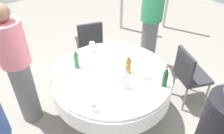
% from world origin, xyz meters
% --- Properties ---
extents(ground_plane, '(10.00, 10.00, 0.00)m').
position_xyz_m(ground_plane, '(0.00, 0.00, 0.00)').
color(ground_plane, gray).
extents(dining_table, '(1.46, 1.46, 0.74)m').
position_xyz_m(dining_table, '(0.00, 0.00, 0.59)').
color(dining_table, white).
rests_on(dining_table, ground_plane).
extents(bottle_dark_green_front, '(0.06, 0.06, 0.27)m').
position_xyz_m(bottle_dark_green_front, '(-0.31, 0.54, 0.87)').
color(bottle_dark_green_front, '#194728').
rests_on(bottle_dark_green_front, dining_table).
extents(bottle_green_east, '(0.06, 0.06, 0.26)m').
position_xyz_m(bottle_green_east, '(0.26, -0.37, 0.86)').
color(bottle_green_east, '#2D6B38').
rests_on(bottle_green_east, dining_table).
extents(bottle_clear_near, '(0.07, 0.07, 0.31)m').
position_xyz_m(bottle_clear_near, '(0.05, 0.28, 0.89)').
color(bottle_clear_near, silver).
rests_on(bottle_clear_near, dining_table).
extents(bottle_amber_inner, '(0.07, 0.07, 0.25)m').
position_xyz_m(bottle_amber_inner, '(-0.16, 0.11, 0.86)').
color(bottle_amber_inner, '#8C5619').
rests_on(bottle_amber_inner, dining_table).
extents(wine_glass_inner, '(0.06, 0.06, 0.13)m').
position_xyz_m(wine_glass_inner, '(0.51, 0.34, 0.83)').
color(wine_glass_inner, white).
rests_on(wine_glass_inner, dining_table).
extents(wine_glass_far, '(0.07, 0.07, 0.16)m').
position_xyz_m(wine_glass_far, '(-0.24, 0.31, 0.85)').
color(wine_glass_far, white).
rests_on(wine_glass_far, dining_table).
extents(wine_glass_rear, '(0.07, 0.07, 0.15)m').
position_xyz_m(wine_glass_rear, '(-0.10, -0.54, 0.85)').
color(wine_glass_rear, white).
rests_on(wine_glass_rear, dining_table).
extents(plate_north, '(0.21, 0.21, 0.02)m').
position_xyz_m(plate_north, '(0.46, 0.11, 0.75)').
color(plate_north, white).
rests_on(plate_north, dining_table).
extents(plate_outer, '(0.21, 0.21, 0.02)m').
position_xyz_m(plate_outer, '(-0.04, -0.11, 0.75)').
color(plate_outer, white).
rests_on(plate_outer, dining_table).
extents(fork_east, '(0.03, 0.18, 0.00)m').
position_xyz_m(fork_east, '(0.13, -0.50, 0.74)').
color(fork_east, silver).
rests_on(fork_east, dining_table).
extents(knife_near, '(0.13, 0.15, 0.00)m').
position_xyz_m(knife_near, '(-0.32, -0.19, 0.74)').
color(knife_near, silver).
rests_on(knife_near, dining_table).
extents(knife_inner, '(0.08, 0.17, 0.00)m').
position_xyz_m(knife_inner, '(-0.31, 0.14, 0.74)').
color(knife_inner, silver).
rests_on(knife_inner, dining_table).
extents(folded_napkin, '(0.20, 0.20, 0.02)m').
position_xyz_m(folded_napkin, '(0.26, 0.27, 0.75)').
color(folded_napkin, white).
rests_on(folded_napkin, dining_table).
extents(person_east, '(0.34, 0.34, 1.68)m').
position_xyz_m(person_east, '(-1.24, -0.51, 0.88)').
color(person_east, slate).
rests_on(person_east, ground_plane).
extents(person_inner, '(0.34, 0.34, 1.62)m').
position_xyz_m(person_inner, '(0.86, -0.69, 0.85)').
color(person_inner, slate).
rests_on(person_inner, ground_plane).
extents(chair_rear, '(0.53, 0.53, 0.87)m').
position_xyz_m(chair_rear, '(-0.98, 0.47, 0.52)').
color(chair_rear, '#2D2D33').
rests_on(chair_rear, ground_plane).
extents(chair_mid, '(0.52, 0.52, 0.87)m').
position_xyz_m(chair_mid, '(-0.45, -1.13, 0.52)').
color(chair_mid, '#2D2D33').
rests_on(chair_mid, ground_plane).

